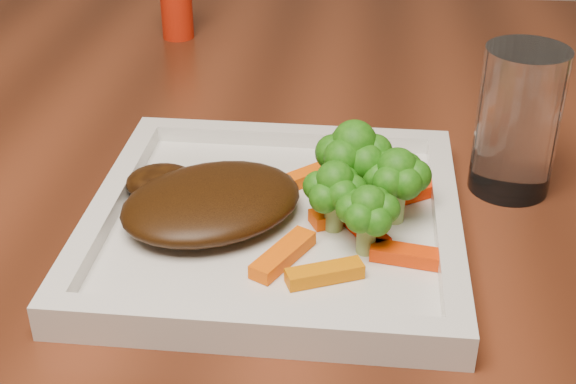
# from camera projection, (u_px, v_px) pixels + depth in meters

# --- Properties ---
(plate) EXTENTS (0.27, 0.27, 0.01)m
(plate) POSITION_uv_depth(u_px,v_px,m) (275.00, 227.00, 0.60)
(plate) COLOR white
(plate) RESTS_ON dining_table
(steak) EXTENTS (0.17, 0.17, 0.03)m
(steak) POSITION_uv_depth(u_px,v_px,m) (212.00, 202.00, 0.59)
(steak) COLOR #371D08
(steak) RESTS_ON plate
(broccoli_0) EXTENTS (0.07, 0.07, 0.07)m
(broccoli_0) POSITION_uv_depth(u_px,v_px,m) (353.00, 162.00, 0.60)
(broccoli_0) COLOR #196E12
(broccoli_0) RESTS_ON plate
(broccoli_1) EXTENTS (0.06, 0.06, 0.06)m
(broccoli_1) POSITION_uv_depth(u_px,v_px,m) (396.00, 182.00, 0.58)
(broccoli_1) COLOR #216010
(broccoli_1) RESTS_ON plate
(broccoli_2) EXTENTS (0.05, 0.05, 0.06)m
(broccoli_2) POSITION_uv_depth(u_px,v_px,m) (367.00, 216.00, 0.55)
(broccoli_2) COLOR #366811
(broccoli_2) RESTS_ON plate
(broccoli_3) EXTENTS (0.06, 0.06, 0.06)m
(broccoli_3) POSITION_uv_depth(u_px,v_px,m) (335.00, 192.00, 0.57)
(broccoli_3) COLOR #337513
(broccoli_3) RESTS_ON plate
(carrot_0) EXTENTS (0.05, 0.03, 0.01)m
(carrot_0) POSITION_uv_depth(u_px,v_px,m) (325.00, 273.00, 0.53)
(carrot_0) COLOR orange
(carrot_0) RESTS_ON plate
(carrot_1) EXTENTS (0.06, 0.02, 0.01)m
(carrot_1) POSITION_uv_depth(u_px,v_px,m) (412.00, 256.00, 0.55)
(carrot_1) COLOR red
(carrot_1) RESTS_ON plate
(carrot_2) EXTENTS (0.04, 0.06, 0.01)m
(carrot_2) POSITION_uv_depth(u_px,v_px,m) (283.00, 255.00, 0.55)
(carrot_2) COLOR #F65904
(carrot_2) RESTS_ON plate
(carrot_3) EXTENTS (0.06, 0.04, 0.01)m
(carrot_3) POSITION_uv_depth(u_px,v_px,m) (413.00, 192.00, 0.62)
(carrot_3) COLOR #FF3004
(carrot_3) RESTS_ON plate
(carrot_4) EXTENTS (0.05, 0.04, 0.01)m
(carrot_4) POSITION_uv_depth(u_px,v_px,m) (305.00, 177.00, 0.64)
(carrot_4) COLOR #FF5904
(carrot_4) RESTS_ON plate
(carrot_5) EXTENTS (0.04, 0.05, 0.01)m
(carrot_5) POSITION_uv_depth(u_px,v_px,m) (365.00, 230.00, 0.57)
(carrot_5) COLOR #F71D04
(carrot_5) RESTS_ON plate
(carrot_6) EXTENTS (0.06, 0.04, 0.01)m
(carrot_6) POSITION_uv_depth(u_px,v_px,m) (352.00, 212.00, 0.59)
(carrot_6) COLOR #FB4D04
(carrot_6) RESTS_ON plate
(spice_shaker) EXTENTS (0.04, 0.04, 0.09)m
(spice_shaker) POSITION_uv_depth(u_px,v_px,m) (176.00, 0.00, 0.94)
(spice_shaker) COLOR red
(spice_shaker) RESTS_ON dining_table
(drinking_glass) EXTENTS (0.09, 0.09, 0.12)m
(drinking_glass) POSITION_uv_depth(u_px,v_px,m) (518.00, 121.00, 0.63)
(drinking_glass) COLOR white
(drinking_glass) RESTS_ON dining_table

